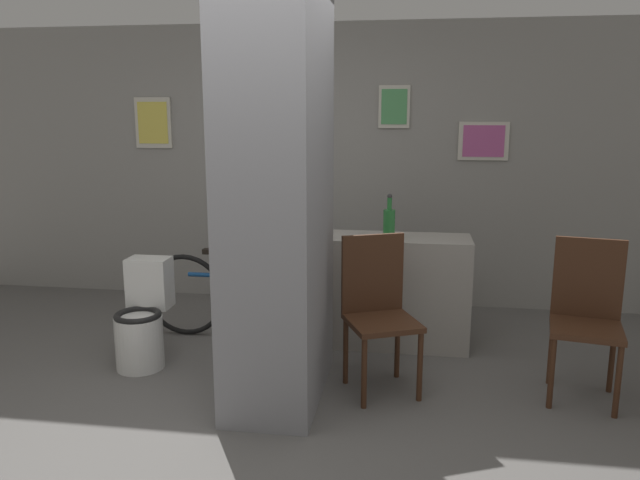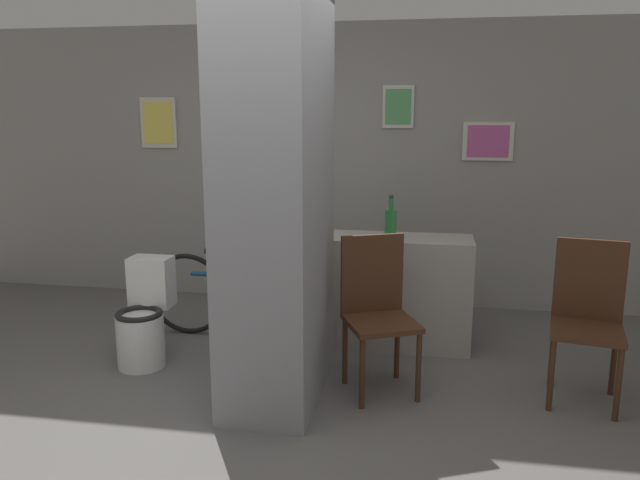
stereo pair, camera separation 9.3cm
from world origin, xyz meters
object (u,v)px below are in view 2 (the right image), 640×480
chair_near_pillar (377,307)px  bicycle (247,295)px  chair_by_doorway (587,314)px  bottle_tall (391,222)px  toilet (144,320)px

chair_near_pillar → bicycle: size_ratio=0.61×
chair_near_pillar → bicycle: (-1.12, 0.75, -0.21)m
bicycle → chair_by_doorway: bearing=-15.2°
chair_by_doorway → bottle_tall: bottle_tall is taller
bicycle → toilet: bearing=-133.5°
toilet → bicycle: bearing=46.5°
toilet → chair_near_pillar: bearing=-4.1°
toilet → bottle_tall: (1.74, 0.64, 0.67)m
chair_by_doorway → bicycle: (-2.44, 0.66, -0.21)m
bicycle → bottle_tall: bottle_tall is taller
bicycle → bottle_tall: 1.31m
toilet → bicycle: (0.59, 0.62, 0.03)m
chair_by_doorway → bicycle: size_ratio=0.61×
chair_by_doorway → bottle_tall: (-1.29, 0.68, 0.43)m
bicycle → bottle_tall: size_ratio=4.99×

